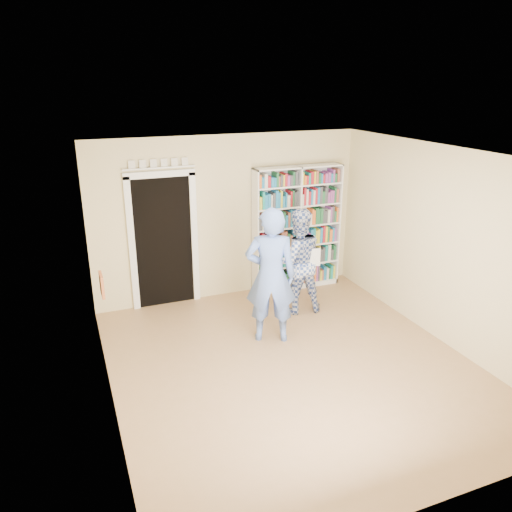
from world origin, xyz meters
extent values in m
plane|color=#A0784D|center=(0.00, 0.00, 0.00)|extent=(5.00, 5.00, 0.00)
plane|color=white|center=(0.00, 0.00, 2.70)|extent=(5.00, 5.00, 0.00)
plane|color=beige|center=(0.00, 2.50, 1.35)|extent=(4.50, 0.00, 4.50)
plane|color=beige|center=(-2.25, 0.00, 1.35)|extent=(0.00, 5.00, 5.00)
plane|color=beige|center=(2.25, 0.00, 1.35)|extent=(0.00, 5.00, 5.00)
cube|color=white|center=(1.18, 2.34, 1.08)|extent=(1.57, 0.29, 2.15)
cube|color=white|center=(1.18, 2.34, 1.08)|extent=(0.02, 0.29, 2.15)
cube|color=black|center=(-1.10, 2.48, 1.05)|extent=(0.90, 0.03, 2.10)
cube|color=white|center=(-1.60, 2.47, 1.05)|extent=(0.10, 0.06, 2.20)
cube|color=white|center=(-0.60, 2.47, 1.05)|extent=(0.10, 0.06, 2.20)
cube|color=white|center=(-1.10, 2.47, 2.15)|extent=(1.10, 0.06, 0.10)
cube|color=white|center=(-1.10, 2.46, 2.25)|extent=(1.10, 0.08, 0.02)
cube|color=brown|center=(-2.23, 0.20, 1.40)|extent=(0.03, 0.25, 0.25)
imported|color=#6081D6|center=(0.01, 0.76, 0.97)|extent=(0.83, 0.69, 1.93)
imported|color=#2E468C|center=(0.77, 1.46, 0.84)|extent=(0.89, 0.73, 1.68)
cube|color=white|center=(0.93, 1.23, 0.95)|extent=(0.20, 0.06, 0.28)
camera|label=1|loc=(-2.51, -5.06, 3.51)|focal=35.00mm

